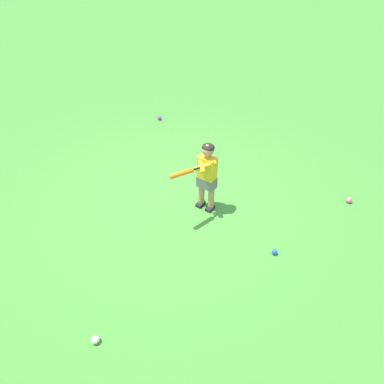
% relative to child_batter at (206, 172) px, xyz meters
% --- Properties ---
extents(ground_plane, '(40.00, 40.00, 0.00)m').
position_rel_child_batter_xyz_m(ground_plane, '(0.45, 0.24, -0.65)').
color(ground_plane, '#479338').
extents(child_batter, '(0.32, 0.78, 1.08)m').
position_rel_child_batter_xyz_m(child_batter, '(0.00, 0.00, 0.00)').
color(child_batter, '#232328').
rests_on(child_batter, ground).
extents(play_ball_by_bucket, '(0.09, 0.09, 0.09)m').
position_rel_child_batter_xyz_m(play_ball_by_bucket, '(-0.63, 2.32, -0.61)').
color(play_ball_by_bucket, white).
rests_on(play_ball_by_bucket, ground).
extents(play_ball_midfield, '(0.07, 0.07, 0.07)m').
position_rel_child_batter_xyz_m(play_ball_midfield, '(-1.27, 0.04, -0.61)').
color(play_ball_midfield, blue).
rests_on(play_ball_midfield, ground).
extents(play_ball_center_lawn, '(0.08, 0.08, 0.08)m').
position_rel_child_batter_xyz_m(play_ball_center_lawn, '(-1.49, -1.63, -0.61)').
color(play_ball_center_lawn, pink).
rests_on(play_ball_center_lawn, ground).
extents(play_ball_behind_batter, '(0.09, 0.09, 0.09)m').
position_rel_child_batter_xyz_m(play_ball_behind_batter, '(2.67, -1.45, -0.61)').
color(play_ball_behind_batter, purple).
rests_on(play_ball_behind_batter, ground).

